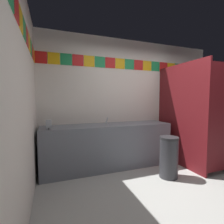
{
  "coord_description": "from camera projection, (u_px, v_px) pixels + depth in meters",
  "views": [
    {
      "loc": [
        -1.78,
        -1.78,
        1.36
      ],
      "look_at": [
        -0.74,
        1.04,
        1.13
      ],
      "focal_mm": 27.0,
      "sensor_mm": 36.0,
      "label": 1
    }
  ],
  "objects": [
    {
      "name": "toilet",
      "position": [
        187.0,
        144.0,
        3.99
      ],
      "size": [
        0.39,
        0.49,
        0.74
      ],
      "color": "white",
      "rests_on": "ground_plane"
    },
    {
      "name": "wall_back",
      "position": [
        133.0,
        100.0,
        3.85
      ],
      "size": [
        4.07,
        0.09,
        2.66
      ],
      "color": "silver",
      "rests_on": "ground_plane"
    },
    {
      "name": "stall_divider",
      "position": [
        196.0,
        116.0,
        3.28
      ],
      "size": [
        0.92,
        1.36,
        2.07
      ],
      "color": "maroon",
      "rests_on": "ground_plane"
    },
    {
      "name": "soap_dispenser",
      "position": [
        49.0,
        125.0,
        2.77
      ],
      "size": [
        0.09,
        0.09,
        0.16
      ],
      "color": "gray",
      "rests_on": "vanity_counter"
    },
    {
      "name": "vanity_counter",
      "position": [
        108.0,
        146.0,
        3.36
      ],
      "size": [
        2.54,
        0.6,
        0.86
      ],
      "color": "slate",
      "rests_on": "ground_plane"
    },
    {
      "name": "ground_plane",
      "position": [
        186.0,
        195.0,
        2.38
      ],
      "size": [
        8.95,
        8.95,
        0.0
      ],
      "primitive_type": "plane",
      "color": "#9E9E99"
    },
    {
      "name": "faucet_center",
      "position": [
        107.0,
        121.0,
        3.41
      ],
      "size": [
        0.04,
        0.1,
        0.14
      ],
      "color": "silver",
      "rests_on": "vanity_counter"
    },
    {
      "name": "wall_side",
      "position": [
        17.0,
        102.0,
        1.57
      ],
      "size": [
        0.09,
        3.28,
        2.66
      ],
      "color": "silver",
      "rests_on": "ground_plane"
    },
    {
      "name": "trash_bin",
      "position": [
        169.0,
        157.0,
        2.92
      ],
      "size": [
        0.32,
        0.32,
        0.71
      ],
      "color": "#333338",
      "rests_on": "ground_plane"
    }
  ]
}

